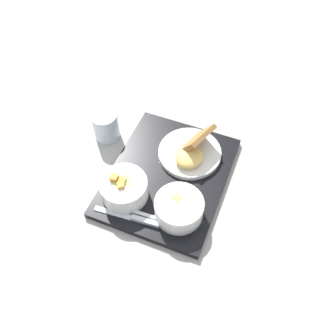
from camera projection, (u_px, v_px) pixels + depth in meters
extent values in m
plane|color=#ADA89E|center=(168.00, 178.00, 0.97)|extent=(4.00, 4.00, 0.00)
cube|color=black|center=(168.00, 176.00, 0.97)|extent=(0.40, 0.33, 0.02)
cylinder|color=white|center=(124.00, 189.00, 0.90)|extent=(0.12, 0.12, 0.06)
torus|color=white|center=(123.00, 183.00, 0.88)|extent=(0.12, 0.12, 0.01)
cylinder|color=#A8D184|center=(128.00, 186.00, 0.88)|extent=(0.05, 0.05, 0.01)
cylinder|color=#A8D184|center=(123.00, 184.00, 0.88)|extent=(0.05, 0.05, 0.01)
cylinder|color=#A8D184|center=(128.00, 184.00, 0.88)|extent=(0.06, 0.06, 0.01)
cylinder|color=#A8D184|center=(124.00, 183.00, 0.88)|extent=(0.06, 0.06, 0.02)
cylinder|color=#A8D184|center=(120.00, 181.00, 0.88)|extent=(0.07, 0.07, 0.01)
cube|color=orange|center=(122.00, 182.00, 0.88)|extent=(0.02, 0.02, 0.01)
cube|color=orange|center=(121.00, 186.00, 0.87)|extent=(0.02, 0.02, 0.02)
cube|color=orange|center=(122.00, 183.00, 0.87)|extent=(0.01, 0.01, 0.01)
cube|color=orange|center=(114.00, 178.00, 0.88)|extent=(0.02, 0.02, 0.02)
cylinder|color=white|center=(179.00, 208.00, 0.87)|extent=(0.12, 0.12, 0.05)
torus|color=white|center=(179.00, 203.00, 0.85)|extent=(0.12, 0.12, 0.01)
cylinder|color=#C67F3D|center=(179.00, 207.00, 0.86)|extent=(0.10, 0.10, 0.03)
cube|color=#E5A356|center=(177.00, 199.00, 0.86)|extent=(0.03, 0.03, 0.01)
cylinder|color=white|center=(190.00, 153.00, 0.99)|extent=(0.18, 0.18, 0.01)
ellipsoid|color=#EFC666|center=(189.00, 157.00, 0.96)|extent=(0.11, 0.11, 0.03)
cube|color=#A37038|center=(196.00, 140.00, 0.98)|extent=(0.12, 0.10, 0.09)
cube|color=silver|center=(113.00, 213.00, 0.89)|extent=(0.01, 0.10, 0.00)
cube|color=silver|center=(146.00, 221.00, 0.87)|extent=(0.01, 0.07, 0.01)
ellipsoid|color=silver|center=(121.00, 208.00, 0.89)|extent=(0.03, 0.05, 0.01)
cube|color=silver|center=(148.00, 216.00, 0.88)|extent=(0.01, 0.09, 0.01)
cylinder|color=silver|center=(106.00, 126.00, 1.03)|extent=(0.07, 0.07, 0.09)
cylinder|color=silver|center=(107.00, 129.00, 1.04)|extent=(0.06, 0.06, 0.05)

